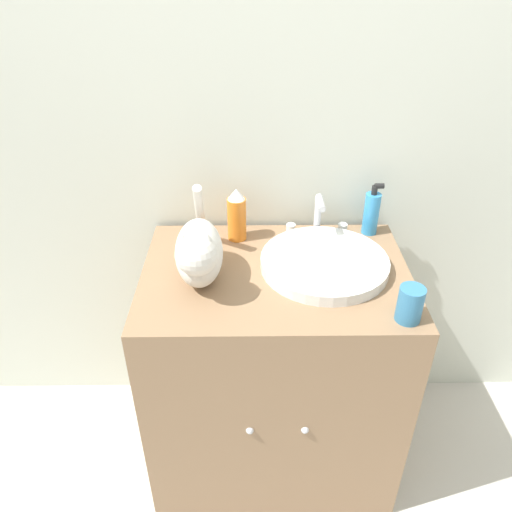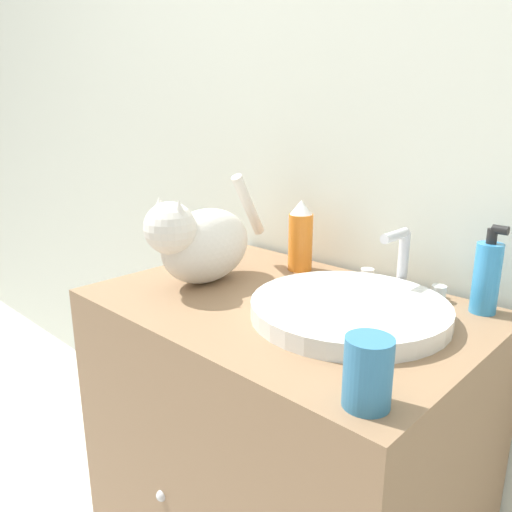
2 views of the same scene
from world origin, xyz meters
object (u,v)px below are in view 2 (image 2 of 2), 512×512
at_px(cat, 200,241).
at_px(spray_bottle, 301,237).
at_px(soap_bottle, 487,276).
at_px(cup, 368,372).

relative_size(cat, spray_bottle, 2.08).
distance_m(soap_bottle, spray_bottle, 0.46).
distance_m(soap_bottle, cup, 0.46).
bearing_deg(spray_bottle, soap_bottle, 4.15).
xyz_separation_m(cat, soap_bottle, (0.56, 0.28, -0.03)).
xyz_separation_m(cat, cup, (0.57, -0.18, -0.05)).
bearing_deg(cat, spray_bottle, 154.06).
height_order(cat, cup, cat).
bearing_deg(soap_bottle, spray_bottle, -175.85).
bearing_deg(spray_bottle, cup, -42.71).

